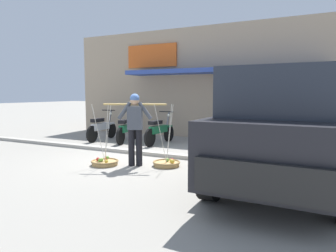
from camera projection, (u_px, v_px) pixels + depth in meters
ground_plane at (140, 160)px, 7.92m from camera, size 90.00×90.00×0.00m
sidewalk_curb at (153, 154)px, 8.53m from camera, size 20.00×0.24×0.10m
fruit_vendor at (135, 125)px, 7.23m from camera, size 1.38×0.61×1.70m
fruit_basket_left_side at (167, 163)px, 7.28m from camera, size 0.65×0.65×1.45m
fruit_basket_right_side at (105, 162)px, 7.38m from camera, size 0.65×0.65×1.45m
motorcycle_nearest_shop at (102, 128)px, 11.28m from camera, size 0.54×1.82×1.09m
motorcycle_second_in_row at (127, 129)px, 10.80m from camera, size 0.60×1.79×1.09m
motorcycle_third_in_row at (159, 131)px, 10.39m from camera, size 0.54×1.82×1.09m
parked_truck at (288, 124)px, 5.74m from camera, size 2.24×4.85×2.10m
storefront_building at (239, 84)px, 13.54m from camera, size 13.00×6.00×4.20m
wooden_crate at (226, 148)px, 8.84m from camera, size 0.44×0.36×0.32m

